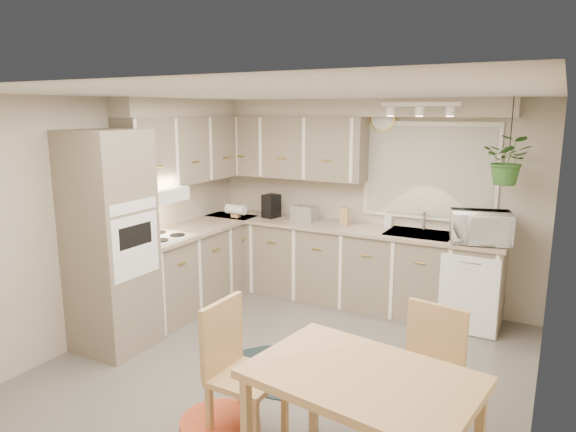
% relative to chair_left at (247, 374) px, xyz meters
% --- Properties ---
extents(floor, '(4.20, 4.20, 0.00)m').
position_rel_chair_left_xyz_m(floor, '(-0.25, 1.00, -0.49)').
color(floor, '#66625A').
rests_on(floor, ground).
extents(ceiling, '(4.20, 4.20, 0.00)m').
position_rel_chair_left_xyz_m(ceiling, '(-0.25, 1.00, 1.91)').
color(ceiling, silver).
rests_on(ceiling, wall_back).
extents(wall_back, '(4.00, 0.04, 2.40)m').
position_rel_chair_left_xyz_m(wall_back, '(-0.25, 3.10, 0.71)').
color(wall_back, '#BBAF9A').
rests_on(wall_back, floor).
extents(wall_front, '(4.00, 0.04, 2.40)m').
position_rel_chair_left_xyz_m(wall_front, '(-0.25, -1.10, 0.71)').
color(wall_front, '#BBAF9A').
rests_on(wall_front, floor).
extents(wall_left, '(0.04, 4.20, 2.40)m').
position_rel_chair_left_xyz_m(wall_left, '(-2.25, 1.00, 0.71)').
color(wall_left, '#BBAF9A').
rests_on(wall_left, floor).
extents(wall_right, '(0.04, 4.20, 2.40)m').
position_rel_chair_left_xyz_m(wall_right, '(1.75, 1.00, 0.71)').
color(wall_right, '#BBAF9A').
rests_on(wall_right, floor).
extents(base_cab_left, '(0.60, 1.85, 0.90)m').
position_rel_chair_left_xyz_m(base_cab_left, '(-1.95, 1.87, -0.04)').
color(base_cab_left, gray).
rests_on(base_cab_left, floor).
extents(base_cab_back, '(3.60, 0.60, 0.90)m').
position_rel_chair_left_xyz_m(base_cab_back, '(-0.45, 2.80, -0.04)').
color(base_cab_back, gray).
rests_on(base_cab_back, floor).
extents(counter_left, '(0.64, 1.89, 0.04)m').
position_rel_chair_left_xyz_m(counter_left, '(-1.94, 1.87, 0.43)').
color(counter_left, tan).
rests_on(counter_left, base_cab_left).
extents(counter_back, '(3.64, 0.64, 0.04)m').
position_rel_chair_left_xyz_m(counter_back, '(-0.45, 2.79, 0.43)').
color(counter_back, tan).
rests_on(counter_back, base_cab_back).
extents(oven_stack, '(0.65, 0.65, 2.10)m').
position_rel_chair_left_xyz_m(oven_stack, '(-1.92, 0.62, 0.56)').
color(oven_stack, gray).
rests_on(oven_stack, floor).
extents(wall_oven_face, '(0.02, 0.56, 0.58)m').
position_rel_chair_left_xyz_m(wall_oven_face, '(-1.60, 0.62, 0.56)').
color(wall_oven_face, white).
rests_on(wall_oven_face, oven_stack).
extents(upper_cab_left, '(0.35, 2.00, 0.75)m').
position_rel_chair_left_xyz_m(upper_cab_left, '(-2.07, 2.00, 1.33)').
color(upper_cab_left, gray).
rests_on(upper_cab_left, wall_left).
extents(upper_cab_back, '(2.00, 0.35, 0.75)m').
position_rel_chair_left_xyz_m(upper_cab_back, '(-1.25, 2.92, 1.33)').
color(upper_cab_back, gray).
rests_on(upper_cab_back, wall_back).
extents(soffit_left, '(0.30, 2.00, 0.20)m').
position_rel_chair_left_xyz_m(soffit_left, '(-2.10, 2.00, 1.81)').
color(soffit_left, '#BBAF9A').
rests_on(soffit_left, wall_left).
extents(soffit_back, '(3.60, 0.30, 0.20)m').
position_rel_chair_left_xyz_m(soffit_back, '(-0.45, 2.95, 1.81)').
color(soffit_back, '#BBAF9A').
rests_on(soffit_back, wall_back).
extents(cooktop, '(0.52, 0.58, 0.02)m').
position_rel_chair_left_xyz_m(cooktop, '(-1.93, 1.30, 0.45)').
color(cooktop, white).
rests_on(cooktop, counter_left).
extents(range_hood, '(0.40, 0.60, 0.14)m').
position_rel_chair_left_xyz_m(range_hood, '(-1.95, 1.30, 0.91)').
color(range_hood, white).
rests_on(range_hood, upper_cab_left).
extents(window_blinds, '(1.40, 0.02, 1.00)m').
position_rel_chair_left_xyz_m(window_blinds, '(0.45, 3.07, 1.11)').
color(window_blinds, silver).
rests_on(window_blinds, wall_back).
extents(window_frame, '(1.50, 0.02, 1.10)m').
position_rel_chair_left_xyz_m(window_frame, '(0.45, 3.08, 1.11)').
color(window_frame, white).
rests_on(window_frame, wall_back).
extents(sink, '(0.70, 0.48, 0.10)m').
position_rel_chair_left_xyz_m(sink, '(0.45, 2.80, 0.41)').
color(sink, '#999BA0').
rests_on(sink, counter_back).
extents(dishwasher_front, '(0.58, 0.02, 0.83)m').
position_rel_chair_left_xyz_m(dishwasher_front, '(1.05, 2.49, -0.07)').
color(dishwasher_front, white).
rests_on(dishwasher_front, base_cab_back).
extents(track_light_bar, '(0.80, 0.04, 0.04)m').
position_rel_chair_left_xyz_m(track_light_bar, '(0.45, 2.55, 1.84)').
color(track_light_bar, white).
rests_on(track_light_bar, ceiling).
extents(wall_clock, '(0.30, 0.03, 0.30)m').
position_rel_chair_left_xyz_m(wall_clock, '(-0.10, 3.07, 1.69)').
color(wall_clock, gold).
rests_on(wall_clock, wall_back).
extents(chair_left, '(0.47, 0.47, 0.98)m').
position_rel_chair_left_xyz_m(chair_left, '(0.00, 0.00, 0.00)').
color(chair_left, tan).
rests_on(chair_left, floor).
extents(chair_back, '(0.52, 0.52, 0.96)m').
position_rel_chair_left_xyz_m(chair_back, '(1.07, 0.51, -0.01)').
color(chair_back, tan).
rests_on(chair_back, floor).
extents(braided_rug, '(1.42, 1.15, 0.01)m').
position_rel_chair_left_xyz_m(braided_rug, '(-0.16, 0.98, -0.49)').
color(braided_rug, black).
rests_on(braided_rug, floor).
extents(pet_bed, '(0.70, 0.70, 0.13)m').
position_rel_chair_left_xyz_m(pet_bed, '(-0.18, -0.08, -0.43)').
color(pet_bed, '#C75627').
rests_on(pet_bed, floor).
extents(microwave, '(0.65, 0.46, 0.40)m').
position_rel_chair_left_xyz_m(microwave, '(1.10, 2.70, 0.65)').
color(microwave, white).
rests_on(microwave, counter_back).
extents(soap_bottle, '(0.11, 0.21, 0.09)m').
position_rel_chair_left_xyz_m(soap_bottle, '(0.05, 2.95, 0.49)').
color(soap_bottle, white).
rests_on(soap_bottle, counter_back).
extents(hanging_plant, '(0.51, 0.55, 0.38)m').
position_rel_chair_left_xyz_m(hanging_plant, '(1.31, 2.70, 1.25)').
color(hanging_plant, '#316327').
rests_on(hanging_plant, ceiling).
extents(coffee_maker, '(0.20, 0.23, 0.29)m').
position_rel_chair_left_xyz_m(coffee_maker, '(-1.43, 2.80, 0.59)').
color(coffee_maker, black).
rests_on(coffee_maker, counter_back).
extents(toaster, '(0.33, 0.21, 0.19)m').
position_rel_chair_left_xyz_m(toaster, '(-0.97, 2.82, 0.54)').
color(toaster, '#999BA0').
rests_on(toaster, counter_back).
extents(knife_block, '(0.11, 0.11, 0.21)m').
position_rel_chair_left_xyz_m(knife_block, '(-0.45, 2.85, 0.55)').
color(knife_block, tan).
rests_on(knife_block, counter_back).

